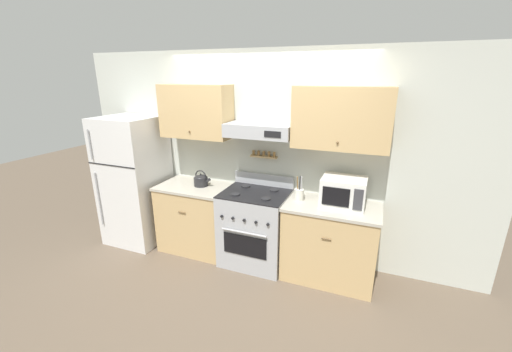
{
  "coord_description": "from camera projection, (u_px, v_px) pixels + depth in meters",
  "views": [
    {
      "loc": [
        1.3,
        -2.93,
        2.25
      ],
      "look_at": [
        0.03,
        0.26,
        1.14
      ],
      "focal_mm": 22.0,
      "sensor_mm": 36.0,
      "label": 1
    }
  ],
  "objects": [
    {
      "name": "tea_kettle",
      "position": [
        201.0,
        180.0,
        4.01
      ],
      "size": [
        0.23,
        0.18,
        0.21
      ],
      "color": "#232326",
      "rests_on": "counter_left"
    },
    {
      "name": "ground_plane",
      "position": [
        246.0,
        273.0,
        3.73
      ],
      "size": [
        16.0,
        16.0,
        0.0
      ],
      "primitive_type": "plane",
      "color": "brown"
    },
    {
      "name": "refrigerator",
      "position": [
        135.0,
        180.0,
        4.31
      ],
      "size": [
        0.75,
        0.76,
        1.74
      ],
      "color": "white",
      "rests_on": "ground_plane"
    },
    {
      "name": "counter_left",
      "position": [
        196.0,
        217.0,
        4.18
      ],
      "size": [
        0.92,
        0.64,
        0.89
      ],
      "color": "tan",
      "rests_on": "ground_plane"
    },
    {
      "name": "counter_right",
      "position": [
        330.0,
        241.0,
        3.56
      ],
      "size": [
        1.03,
        0.64,
        0.89
      ],
      "color": "tan",
      "rests_on": "ground_plane"
    },
    {
      "name": "wall_back",
      "position": [
        266.0,
        145.0,
        3.82
      ],
      "size": [
        5.2,
        0.46,
        2.55
      ],
      "color": "silver",
      "rests_on": "ground_plane"
    },
    {
      "name": "stove_range",
      "position": [
        255.0,
        227.0,
        3.86
      ],
      "size": [
        0.78,
        0.67,
        1.07
      ],
      "color": "#ADAFB5",
      "rests_on": "ground_plane"
    },
    {
      "name": "microwave",
      "position": [
        343.0,
        192.0,
        3.38
      ],
      "size": [
        0.46,
        0.37,
        0.31
      ],
      "color": "white",
      "rests_on": "counter_right"
    },
    {
      "name": "utensil_crock",
      "position": [
        299.0,
        194.0,
        3.56
      ],
      "size": [
        0.11,
        0.11,
        0.28
      ],
      "color": "silver",
      "rests_on": "counter_right"
    }
  ]
}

